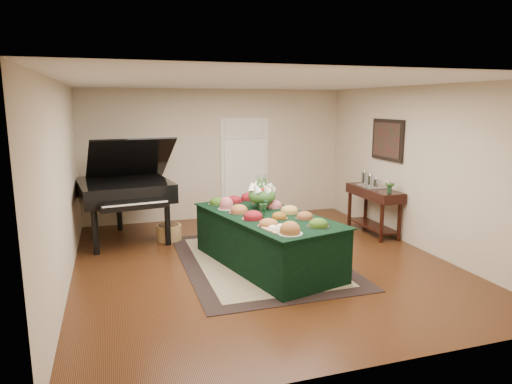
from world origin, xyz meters
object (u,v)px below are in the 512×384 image
object	(u,v)px
buffet_table	(266,240)
mahogany_sideboard	(374,198)
grand_piano	(125,189)
floral_centerpiece	(262,192)

from	to	relation	value
buffet_table	mahogany_sideboard	distance (m)	2.70
buffet_table	mahogany_sideboard	size ratio (longest dim) A/B	2.06
buffet_table	grand_piano	size ratio (longest dim) A/B	1.38
mahogany_sideboard	grand_piano	bearing A→B (deg)	167.53
floral_centerpiece	buffet_table	bearing A→B (deg)	-98.39
floral_centerpiece	grand_piano	bearing A→B (deg)	140.86
buffet_table	floral_centerpiece	size ratio (longest dim) A/B	6.15
buffet_table	grand_piano	bearing A→B (deg)	133.90
buffet_table	grand_piano	xyz separation A→B (m)	(-1.95, 2.02, 0.53)
buffet_table	floral_centerpiece	xyz separation A→B (m)	(0.06, 0.39, 0.66)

